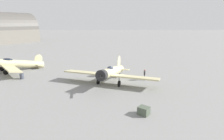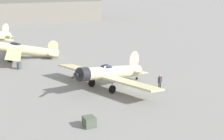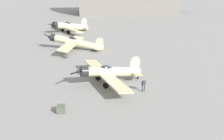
{
  "view_description": "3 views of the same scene",
  "coord_description": "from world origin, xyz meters",
  "views": [
    {
      "loc": [
        0.42,
        -25.54,
        8.35
      ],
      "look_at": [
        -0.0,
        0.0,
        1.8
      ],
      "focal_mm": 29.75,
      "sensor_mm": 36.0,
      "label": 1
    },
    {
      "loc": [
        15.44,
        -29.83,
        10.41
      ],
      "look_at": [
        -0.0,
        0.0,
        1.8
      ],
      "focal_mm": 54.29,
      "sensor_mm": 36.0,
      "label": 2
    },
    {
      "loc": [
        28.01,
        -23.54,
        14.37
      ],
      "look_at": [
        -0.0,
        0.0,
        1.8
      ],
      "focal_mm": 46.75,
      "sensor_mm": 36.0,
      "label": 3
    }
  ],
  "objects": [
    {
      "name": "ground_plane",
      "position": [
        0.0,
        0.0,
        0.0
      ],
      "size": [
        400.0,
        400.0,
        0.0
      ],
      "primitive_type": "plane",
      "color": "gray"
    },
    {
      "name": "airplane_far_line",
      "position": [
        -32.49,
        13.71,
        1.43
      ],
      "size": [
        13.55,
        10.05,
        3.28
      ],
      "rotation": [
        0.0,
        0.0,
        4.6
      ],
      "color": "beige",
      "rests_on": "ground_plane"
    },
    {
      "name": "equipment_crate",
      "position": [
        3.12,
        -9.73,
        0.39
      ],
      "size": [
        1.28,
        1.26,
        0.77
      ],
      "rotation": [
        0.0,
        0.0,
        5.64
      ],
      "color": "#4C5647",
      "rests_on": "ground_plane"
    },
    {
      "name": "ground_crew_mechanic",
      "position": [
        4.82,
        1.06,
        0.99
      ],
      "size": [
        0.3,
        0.63,
        1.64
      ],
      "rotation": [
        0.0,
        0.0,
        6.1
      ],
      "color": "#2D2D33",
      "rests_on": "ground_plane"
    },
    {
      "name": "fuel_drum",
      "position": [
        -13.77,
        1.35,
        0.42
      ],
      "size": [
        0.64,
        0.64,
        0.83
      ],
      "color": "#474C56",
      "rests_on": "ground_plane"
    },
    {
      "name": "airplane_foreground",
      "position": [
        -0.16,
        -0.48,
        1.57
      ],
      "size": [
        13.41,
        9.95,
        3.39
      ],
      "rotation": [
        0.0,
        0.0,
        4.39
      ],
      "color": "beige",
      "rests_on": "ground_plane"
    },
    {
      "name": "airplane_mid_apron",
      "position": [
        -17.66,
        5.68,
        1.4
      ],
      "size": [
        10.38,
        10.08,
        3.24
      ],
      "rotation": [
        0.0,
        0.0,
        3.86
      ],
      "color": "beige",
      "rests_on": "ground_plane"
    }
  ]
}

